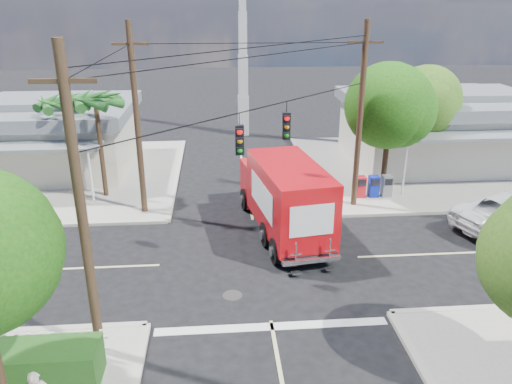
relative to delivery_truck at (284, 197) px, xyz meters
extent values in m
plane|color=black|center=(-1.30, -2.59, -1.72)|extent=(120.00, 120.00, 0.00)
cube|color=gray|center=(9.70, 8.41, -1.65)|extent=(14.00, 14.00, 0.14)
cube|color=#B1AC9D|center=(2.70, 8.41, -1.65)|extent=(0.25, 14.00, 0.14)
cube|color=#B1AC9D|center=(9.70, 1.41, -1.65)|extent=(14.00, 0.25, 0.14)
cube|color=gray|center=(-12.30, 8.41, -1.65)|extent=(14.00, 14.00, 0.14)
cube|color=#B1AC9D|center=(-5.30, 8.41, -1.65)|extent=(0.25, 14.00, 0.14)
cube|color=#B1AC9D|center=(-12.30, 1.41, -1.65)|extent=(14.00, 0.25, 0.14)
cube|color=beige|center=(-1.30, 7.41, -1.71)|extent=(0.12, 12.00, 0.01)
cube|color=beige|center=(8.70, -2.59, -1.71)|extent=(12.00, 0.12, 0.01)
cube|color=beige|center=(-11.30, -2.59, -1.71)|extent=(12.00, 0.12, 0.01)
cube|color=silver|center=(-1.30, -6.89, -1.71)|extent=(7.50, 0.40, 0.01)
cube|color=silver|center=(11.20, 9.41, 0.12)|extent=(11.00, 8.00, 3.40)
cube|color=gray|center=(11.20, 9.41, 2.17)|extent=(11.80, 8.80, 0.70)
cube|color=gray|center=(11.20, 9.41, 2.67)|extent=(6.05, 4.40, 0.50)
cube|color=gray|center=(11.20, 4.51, 1.32)|extent=(9.90, 1.80, 0.15)
cylinder|color=silver|center=(6.80, 3.71, -0.13)|extent=(0.12, 0.12, 2.90)
cube|color=beige|center=(-13.30, 9.91, 0.02)|extent=(10.00, 8.00, 3.20)
cube|color=gray|center=(-13.30, 9.91, 1.97)|extent=(10.80, 8.80, 0.70)
cube|color=gray|center=(-13.30, 9.91, 2.47)|extent=(5.50, 4.40, 0.50)
cube|color=gray|center=(-13.30, 5.01, 1.12)|extent=(9.00, 1.80, 0.15)
cylinder|color=silver|center=(-9.30, 4.21, -0.23)|extent=(0.12, 0.12, 2.70)
cube|color=silver|center=(-0.80, 17.41, -0.22)|extent=(0.80, 0.80, 3.00)
cube|color=silver|center=(-0.80, 17.41, 2.78)|extent=(0.70, 0.70, 3.00)
cube|color=silver|center=(-0.80, 17.41, 5.78)|extent=(0.60, 0.60, 3.00)
cylinder|color=#422D1C|center=(5.90, 4.21, 0.47)|extent=(0.28, 0.28, 4.10)
sphere|color=#144C0F|center=(5.90, 4.21, 3.03)|extent=(4.10, 4.10, 4.10)
sphere|color=#144C0F|center=(5.50, 4.41, 3.29)|extent=(3.33, 3.33, 3.33)
sphere|color=#144C0F|center=(6.25, 3.91, 2.90)|extent=(3.58, 3.58, 3.58)
cylinder|color=#422D1C|center=(8.50, 6.41, 0.22)|extent=(0.28, 0.28, 3.58)
sphere|color=#315919|center=(8.50, 6.41, 2.46)|extent=(3.58, 3.58, 3.58)
sphere|color=#315919|center=(8.10, 6.61, 2.68)|extent=(2.91, 2.91, 2.91)
sphere|color=#315919|center=(8.85, 6.11, 2.34)|extent=(3.14, 3.14, 3.14)
cylinder|color=#422D1C|center=(-8.80, 4.91, 0.92)|extent=(0.24, 0.24, 5.00)
cone|color=#215C20|center=(-7.90, 4.91, 3.52)|extent=(0.50, 2.06, 0.98)
cone|color=#215C20|center=(-8.24, 5.62, 3.52)|extent=(1.92, 1.68, 0.98)
cone|color=#215C20|center=(-9.00, 5.79, 3.52)|extent=(2.12, 0.95, 0.98)
cone|color=#215C20|center=(-9.61, 5.30, 3.52)|extent=(1.34, 2.07, 0.98)
cone|color=#215C20|center=(-9.61, 4.52, 3.52)|extent=(1.34, 2.07, 0.98)
cone|color=#215C20|center=(-9.00, 4.03, 3.52)|extent=(2.12, 0.95, 0.98)
cone|color=#215C20|center=(-8.24, 4.21, 3.52)|extent=(1.92, 1.68, 0.98)
cylinder|color=#422D1C|center=(-10.80, 6.41, 0.72)|extent=(0.24, 0.24, 4.60)
cone|color=#215C20|center=(-9.90, 6.41, 3.12)|extent=(0.50, 2.06, 0.98)
cone|color=#215C20|center=(-10.24, 7.12, 3.12)|extent=(1.92, 1.68, 0.98)
cone|color=#215C20|center=(-11.00, 7.29, 3.12)|extent=(2.12, 0.95, 0.98)
cone|color=#215C20|center=(-11.61, 6.80, 3.12)|extent=(1.34, 2.07, 0.98)
cone|color=#215C20|center=(-11.61, 6.02, 3.12)|extent=(1.34, 2.07, 0.98)
cone|color=#215C20|center=(-11.00, 5.53, 3.12)|extent=(2.12, 0.95, 0.98)
cone|color=#215C20|center=(-10.24, 5.71, 3.12)|extent=(1.92, 1.68, 0.98)
cylinder|color=#473321|center=(-6.50, -7.79, 2.78)|extent=(0.28, 0.28, 9.00)
cube|color=#473321|center=(-6.50, -7.79, 6.28)|extent=(1.60, 0.12, 0.12)
cylinder|color=#473321|center=(3.90, 2.61, 2.78)|extent=(0.28, 0.28, 9.00)
cube|color=#473321|center=(3.90, 2.61, 6.28)|extent=(1.60, 0.12, 0.12)
cylinder|color=#473321|center=(-6.50, 2.61, 2.78)|extent=(0.28, 0.28, 9.00)
cube|color=#473321|center=(-6.50, 2.61, 6.28)|extent=(1.60, 0.12, 0.12)
cylinder|color=black|center=(-1.30, -2.59, 4.48)|extent=(10.43, 10.43, 0.04)
cube|color=black|center=(-2.10, -3.39, 3.53)|extent=(0.30, 0.24, 1.05)
sphere|color=red|center=(-2.10, -3.53, 3.86)|extent=(0.20, 0.20, 0.20)
cube|color=black|center=(-0.20, -1.49, 3.53)|extent=(0.30, 0.24, 1.05)
sphere|color=red|center=(-0.20, -1.63, 3.86)|extent=(0.20, 0.20, 0.20)
cube|color=silver|center=(-9.10, -8.19, -1.23)|extent=(5.94, 0.05, 0.08)
cube|color=silver|center=(-6.30, -8.19, -1.08)|extent=(0.09, 0.06, 1.00)
cube|color=red|center=(4.50, 3.61, -1.03)|extent=(0.50, 0.50, 1.10)
cube|color=#0A1DA0|center=(5.20, 3.61, -1.03)|extent=(0.50, 0.50, 1.10)
cube|color=slate|center=(5.90, 3.61, -1.03)|extent=(0.50, 0.50, 1.10)
cube|color=black|center=(-0.02, 0.15, -1.18)|extent=(3.37, 7.78, 0.24)
cube|color=red|center=(-0.49, 3.06, -0.41)|extent=(2.54, 1.98, 2.12)
cube|color=black|center=(-0.59, 3.73, -0.03)|extent=(2.04, 0.56, 0.92)
cube|color=silver|center=(-0.62, 3.92, -1.09)|extent=(2.21, 0.46, 0.34)
cube|color=red|center=(0.11, -0.71, 0.26)|extent=(3.26, 5.91, 2.80)
cube|color=white|center=(1.32, -0.51, 0.41)|extent=(0.56, 3.43, 1.25)
cube|color=white|center=(-1.10, -0.90, 0.41)|extent=(0.56, 3.43, 1.25)
cube|color=white|center=(0.55, -3.49, 0.41)|extent=(1.72, 0.29, 1.25)
cube|color=silver|center=(0.57, -3.61, -1.18)|extent=(2.33, 0.60, 0.17)
cube|color=silver|center=(-0.07, -3.84, -0.80)|extent=(0.44, 0.13, 0.97)
cube|color=silver|center=(1.26, -3.63, -0.80)|extent=(0.44, 0.13, 0.97)
cylinder|color=black|center=(-1.56, 2.74, -1.18)|extent=(0.47, 1.10, 1.06)
cylinder|color=black|center=(0.63, 3.09, -1.18)|extent=(0.47, 1.10, 1.06)
cylinder|color=black|center=(-0.68, -2.79, -1.18)|extent=(0.47, 1.10, 1.06)
cylinder|color=black|center=(1.51, -2.44, -1.18)|extent=(0.47, 1.10, 1.06)
camera|label=1|loc=(-2.89, -20.15, 8.12)|focal=35.00mm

